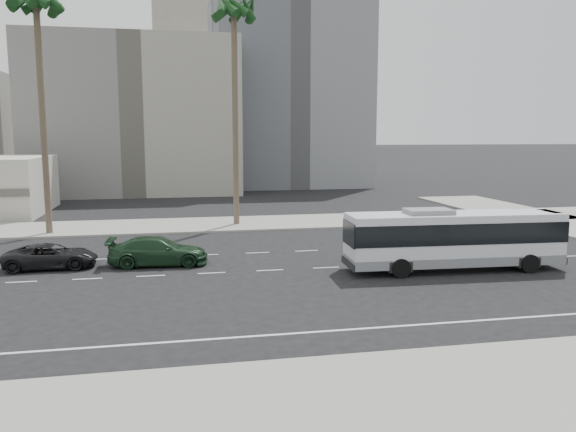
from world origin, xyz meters
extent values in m
plane|color=black|center=(0.00, 0.00, 0.00)|extent=(700.00, 700.00, 0.00)
cube|color=gray|center=(0.00, 15.50, 0.07)|extent=(120.00, 7.00, 0.15)
cube|color=gray|center=(0.00, -15.50, 0.07)|extent=(120.00, 7.00, 0.15)
cube|color=gray|center=(-12.00, 45.00, 9.00)|extent=(24.00, 18.00, 18.00)
cube|color=slate|center=(8.00, 52.00, 13.00)|extent=(20.00, 20.00, 26.00)
cube|color=#B7B19C|center=(-2.00, 250.00, 22.00)|extent=(42.00, 42.00, 44.00)
cube|color=#B7B19C|center=(-2.00, 250.00, 60.00)|extent=(26.00, 26.00, 32.00)
cube|color=#565C68|center=(45.00, 230.00, 35.00)|extent=(26.00, 26.00, 70.00)
cube|color=#565C68|center=(70.00, 260.00, 30.00)|extent=(22.00, 22.00, 60.00)
cube|color=silver|center=(6.34, -1.71, 1.72)|extent=(11.22, 2.95, 2.49)
cube|color=black|center=(6.34, -1.71, 2.06)|extent=(11.28, 3.01, 1.05)
cube|color=slate|center=(6.34, -1.71, 0.62)|extent=(11.24, 2.99, 0.48)
cube|color=slate|center=(4.90, -1.71, 3.07)|extent=(2.37, 1.64, 0.29)
cube|color=#262628|center=(11.61, -1.71, 2.83)|extent=(0.65, 1.75, 0.29)
cylinder|color=black|center=(9.89, -2.94, 0.48)|extent=(0.96, 0.29, 0.96)
cylinder|color=black|center=(9.89, -0.48, 0.48)|extent=(0.96, 0.29, 0.96)
cylinder|color=black|center=(3.08, -2.94, 0.48)|extent=(0.96, 0.29, 0.96)
cylinder|color=black|center=(3.08, -0.48, 0.48)|extent=(0.96, 0.29, 0.96)
imported|color=#1A3820|center=(-8.67, 2.43, 0.76)|extent=(2.44, 5.37, 1.52)
imported|color=black|center=(-14.17, 2.77, 0.65)|extent=(2.26, 4.71, 1.29)
cylinder|color=brown|center=(-3.07, 15.03, 7.91)|extent=(0.43, 0.43, 15.82)
cylinder|color=brown|center=(-16.36, 13.45, 7.77)|extent=(0.49, 0.49, 15.54)
camera|label=1|loc=(-7.76, -28.39, 6.96)|focal=35.63mm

